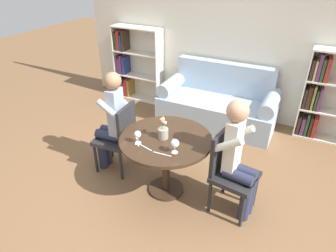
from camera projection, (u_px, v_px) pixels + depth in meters
name	position (u px, v px, depth m)	size (l,w,h in m)	color
ground_plane	(166.00, 189.00, 3.49)	(16.00, 16.00, 0.00)	brown
back_wall	(233.00, 32.00, 4.54)	(5.20, 0.05, 2.70)	beige
round_table	(166.00, 148.00, 3.20)	(0.98, 0.98, 0.71)	#382619
couch	(218.00, 105.00, 4.73)	(1.79, 0.80, 0.92)	#9EB2C6
bookshelf_left	(133.00, 64.00, 5.45)	(0.90, 0.28, 1.31)	silver
bookshelf_right	(328.00, 98.00, 4.20)	(0.90, 0.28, 1.31)	silver
chair_left	(119.00, 135.00, 3.59)	(0.45, 0.45, 0.90)	#232326
chair_right	(229.00, 169.00, 3.03)	(0.47, 0.47, 0.90)	#232326
person_left	(111.00, 121.00, 3.52)	(0.43, 0.36, 1.29)	#282D47
person_right	(239.00, 157.00, 2.89)	(0.45, 0.38, 1.27)	#282D47
wine_glass_left	(138.00, 135.00, 3.00)	(0.07, 0.07, 0.14)	white
wine_glass_right	(175.00, 144.00, 2.86)	(0.08, 0.08, 0.15)	white
flower_vase	(163.00, 131.00, 3.10)	(0.11, 0.11, 0.25)	#9E9384
knife_left_setting	(137.00, 141.00, 3.08)	(0.13, 0.15, 0.00)	silver
fork_left_setting	(145.00, 147.00, 2.99)	(0.19, 0.06, 0.00)	silver
knife_right_setting	(137.00, 140.00, 3.10)	(0.08, 0.18, 0.00)	silver
fork_right_setting	(162.00, 154.00, 2.88)	(0.19, 0.02, 0.00)	silver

